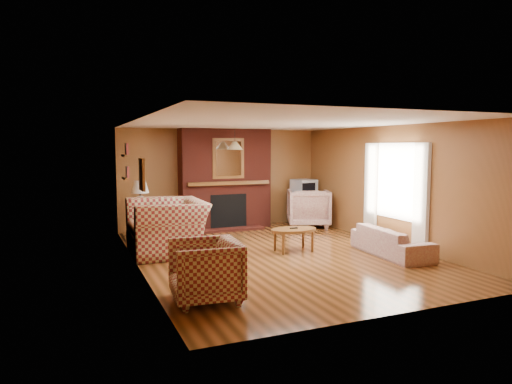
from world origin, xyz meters
name	(u,v)px	position (x,y,z in m)	size (l,w,h in m)	color
floor	(278,255)	(0.00, 0.00, 0.00)	(6.50, 6.50, 0.00)	#42260E
ceiling	(279,123)	(0.00, 0.00, 2.40)	(6.50, 6.50, 0.00)	white
wall_back	(222,178)	(0.00, 3.25, 1.20)	(6.50, 6.50, 0.00)	#955A2E
wall_front	(399,214)	(0.00, -3.25, 1.20)	(6.50, 6.50, 0.00)	#955A2E
wall_left	(138,195)	(-2.50, 0.00, 1.20)	(6.50, 6.50, 0.00)	#955A2E
wall_right	(390,185)	(2.50, 0.00, 1.20)	(6.50, 6.50, 0.00)	#955A2E
fireplace	(225,180)	(0.00, 2.98, 1.18)	(2.20, 0.82, 2.40)	#521A12
window_right	(395,190)	(2.45, -0.20, 1.13)	(0.10, 1.85, 2.00)	beige
bookshelf	(126,162)	(-2.44, 1.90, 1.67)	(0.09, 0.55, 0.71)	brown
botanical_print	(142,174)	(-2.47, -0.30, 1.55)	(0.05, 0.40, 0.50)	brown
pendant_light	(235,146)	(0.00, 2.30, 2.00)	(0.36, 0.36, 0.48)	black
plaid_loveseat	(167,227)	(-1.85, 0.93, 0.50)	(1.52, 1.33, 0.99)	maroon
plaid_armchair	(205,271)	(-1.95, -1.93, 0.40)	(0.85, 0.88, 0.80)	maroon
floral_sofa	(391,241)	(1.90, -0.82, 0.25)	(1.74, 0.68, 0.51)	beige
floral_armchair	(308,208)	(1.96, 2.40, 0.47)	(0.99, 1.02, 0.93)	beige
coffee_table	(294,231)	(0.38, 0.12, 0.38)	(0.91, 0.56, 0.46)	brown
side_table	(141,224)	(-2.10, 2.45, 0.32)	(0.48, 0.48, 0.64)	brown
table_lamp	(140,193)	(-2.10, 2.45, 0.98)	(0.37, 0.37, 0.61)	white
tv_stand	(304,211)	(2.05, 2.80, 0.33)	(0.61, 0.55, 0.66)	black
crt_tv	(304,189)	(2.05, 2.79, 0.90)	(0.60, 0.60, 0.48)	#ACAFB4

